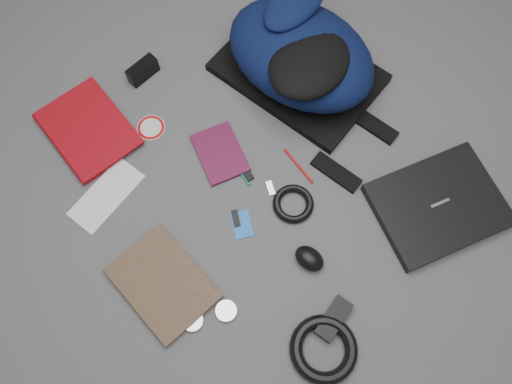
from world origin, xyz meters
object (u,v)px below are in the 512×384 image
mouse (309,259)px  compact_camera (143,71)px  backpack (301,54)px  power_brick (333,319)px  textbook_red (57,150)px  dvd_case (220,153)px  laptop (438,205)px  comic_book (134,309)px

mouse → compact_camera: bearing=78.5°
backpack → power_brick: 0.78m
backpack → power_brick: size_ratio=4.53×
textbook_red → backpack: bearing=-18.4°
mouse → backpack: bearing=39.7°
textbook_red → power_brick: bearing=-70.7°
compact_camera → mouse: (0.11, -0.78, -0.01)m
dvd_case → laptop: bearing=-38.8°
dvd_case → power_brick: bearing=-81.1°
textbook_red → comic_book: bearing=-99.0°
textbook_red → mouse: size_ratio=3.40×
compact_camera → power_brick: compact_camera is taller
laptop → textbook_red: (-0.86, 0.74, -0.00)m
compact_camera → textbook_red: bearing=-176.3°
laptop → mouse: size_ratio=4.08×
backpack → comic_book: (-0.78, -0.39, -0.10)m
power_brick → comic_book: bearing=122.4°
laptop → compact_camera: size_ratio=3.41×
backpack → textbook_red: backpack is taller
backpack → laptop: bearing=-101.1°
textbook_red → compact_camera: (0.34, 0.11, 0.01)m
laptop → comic_book: laptop is taller
comic_book → compact_camera: compact_camera is taller
comic_book → laptop: bearing=-23.5°
mouse → power_brick: (-0.03, -0.17, -0.01)m
backpack → compact_camera: 0.50m
textbook_red → power_brick: textbook_red is taller
power_brick → laptop: bearing=-9.6°
backpack → comic_book: size_ratio=1.94×
mouse → dvd_case: bearing=76.6°
laptop → comic_book: (-0.87, 0.20, -0.01)m
backpack → dvd_case: size_ratio=2.99×
backpack → dvd_case: backpack is taller
dvd_case → power_brick: (0.01, -0.58, 0.01)m
power_brick → mouse: bearing=55.3°
comic_book → dvd_case: 0.51m
laptop → compact_camera: 0.99m
backpack → mouse: size_ratio=6.18×
textbook_red → comic_book: (-0.02, -0.54, -0.01)m
backpack → compact_camera: (-0.42, 0.26, -0.08)m
backpack → dvd_case: (-0.35, -0.11, -0.10)m
mouse → laptop: bearing=-28.6°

